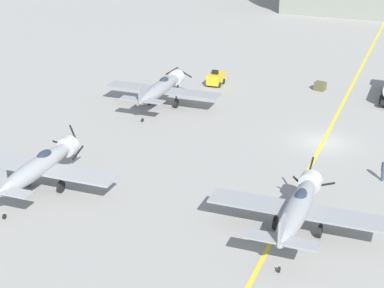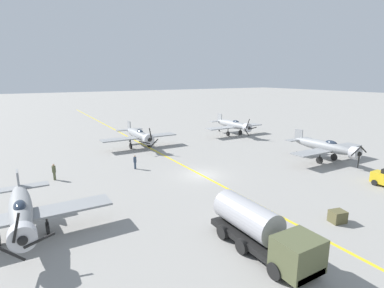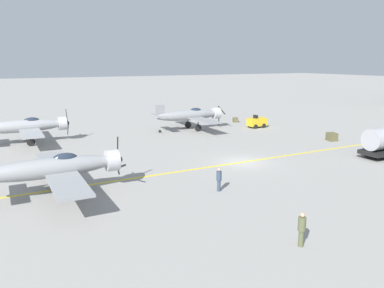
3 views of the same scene
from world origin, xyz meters
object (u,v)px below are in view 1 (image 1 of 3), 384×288
at_px(tow_tractor, 216,78).
at_px(supply_crate_by_tanker, 320,86).
at_px(airplane_near_left, 39,167).
at_px(supply_crate_outboard, 172,77).
at_px(airplane_near_center, 298,208).
at_px(airplane_mid_left, 161,88).
at_px(ground_crew_inspecting, 383,170).

bearing_deg(tow_tractor, supply_crate_by_tanker, 11.63).
distance_m(airplane_near_left, supply_crate_outboard, 29.86).
height_order(airplane_near_center, supply_crate_outboard, airplane_near_center).
xyz_separation_m(airplane_mid_left, supply_crate_by_tanker, (14.10, 11.49, -1.54)).
relative_size(airplane_near_left, ground_crew_inspecting, 6.97).
bearing_deg(airplane_near_left, airplane_near_center, 17.51).
bearing_deg(airplane_mid_left, tow_tractor, 79.96).
relative_size(airplane_near_left, airplane_near_center, 1.00).
bearing_deg(supply_crate_by_tanker, tow_tractor, -168.37).
xyz_separation_m(airplane_mid_left, ground_crew_inspecting, (22.93, -9.59, -1.07)).
height_order(airplane_mid_left, supply_crate_outboard, airplane_mid_left).
xyz_separation_m(airplane_mid_left, airplane_near_center, (18.47, -20.14, 0.00)).
relative_size(tow_tractor, supply_crate_by_tanker, 2.29).
xyz_separation_m(airplane_near_left, supply_crate_outboard, (-1.79, 29.76, -1.66)).
xyz_separation_m(airplane_mid_left, supply_crate_outboard, (-2.60, 9.11, -1.66)).
relative_size(airplane_mid_left, supply_crate_by_tanker, 10.59).
bearing_deg(ground_crew_inspecting, supply_crate_outboard, 143.78).
bearing_deg(airplane_near_center, supply_crate_by_tanker, 89.90).
height_order(airplane_near_left, supply_crate_outboard, airplane_near_left).
bearing_deg(airplane_mid_left, supply_crate_outboard, 112.38).
bearing_deg(airplane_near_left, ground_crew_inspecting, 40.99).
xyz_separation_m(airplane_near_left, airplane_mid_left, (0.81, 20.64, -0.00)).
height_order(airplane_mid_left, tow_tractor, airplane_mid_left).
distance_m(airplane_mid_left, airplane_near_center, 27.33).
height_order(airplane_mid_left, airplane_near_center, airplane_near_center).
bearing_deg(airplane_near_left, supply_crate_outboard, 109.45).
xyz_separation_m(airplane_near_center, ground_crew_inspecting, (4.46, 10.55, -1.07)).
bearing_deg(airplane_near_center, airplane_mid_left, 124.55).
bearing_deg(airplane_near_left, tow_tractor, 99.27).
distance_m(airplane_near_left, airplane_mid_left, 20.66).
distance_m(tow_tractor, supply_crate_by_tanker, 11.63).
bearing_deg(airplane_near_center, airplane_near_left, 173.53).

